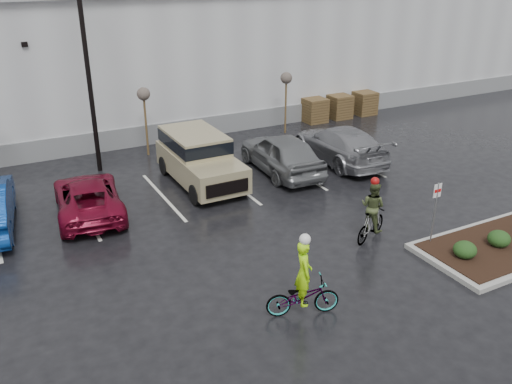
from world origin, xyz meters
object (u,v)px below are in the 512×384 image
fire_lane_sign (435,207)px  pallet_stack_c (364,103)px  pallet_stack_a (314,110)px  car_far_silver (339,144)px  sapling_east (286,81)px  pallet_stack_b (339,107)px  cyclist_olive (372,217)px  cyclist_hivis (303,290)px  lamppost (84,36)px  car_red (88,197)px  car_grey (281,153)px  sapling_mid (144,98)px  suv_tan (201,160)px

fire_lane_sign → pallet_stack_c: bearing=59.3°
pallet_stack_a → car_far_silver: size_ratio=0.24×
pallet_stack_c → sapling_east: bearing=-170.5°
pallet_stack_b → cyclist_olive: size_ratio=0.62×
car_far_silver → cyclist_hivis: 11.86m
lamppost → sapling_east: bearing=5.7°
car_red → car_grey: bearing=-170.9°
pallet_stack_b → car_grey: 9.34m
sapling_mid → fire_lane_sign: sapling_mid is taller
pallet_stack_c → suv_tan: 13.82m
pallet_stack_b → fire_lane_sign: (-6.40, -13.80, 0.73)m
pallet_stack_b → car_grey: car_grey is taller
pallet_stack_c → car_far_silver: 8.45m
pallet_stack_a → pallet_stack_c: same height
car_grey → car_far_silver: car_grey is taller
pallet_stack_c → cyclist_olive: (-9.59, -12.50, 0.13)m
sapling_east → cyclist_hivis: sapling_east is taller
cyclist_hivis → sapling_mid: bearing=17.3°
pallet_stack_b → sapling_mid: bearing=-175.1°
lamppost → pallet_stack_a: (12.50, 2.00, -5.01)m
lamppost → cyclist_hivis: (2.24, -12.91, -4.96)m
sapling_east → suv_tan: 8.22m
car_red → cyclist_olive: (7.75, -6.29, 0.14)m
car_red → cyclist_olive: size_ratio=2.18×
sapling_east → cyclist_olive: (-3.59, -11.50, -1.92)m
sapling_east → cyclist_hivis: bearing=-119.2°
pallet_stack_a → sapling_mid: bearing=-174.3°
sapling_east → suv_tan: size_ratio=0.63×
sapling_mid → car_red: size_ratio=0.67×
pallet_stack_c → cyclist_olive: bearing=-127.5°
lamppost → suv_tan: bearing=-46.4°
pallet_stack_b → fire_lane_sign: size_ratio=0.61×
pallet_stack_c → suv_tan: (-12.67, -5.50, 0.35)m
sapling_mid → fire_lane_sign: (5.30, -12.80, -1.32)m
lamppost → cyclist_hivis: bearing=-80.2°
fire_lane_sign → car_grey: size_ratio=0.44×
car_grey → suv_tan: bearing=-2.3°
pallet_stack_a → cyclist_hivis: size_ratio=0.58×
pallet_stack_a → car_far_silver: bearing=-113.6°
car_grey → cyclist_hivis: (-4.68, -9.07, -0.14)m
pallet_stack_c → car_red: bearing=-160.3°
lamppost → sapling_east: size_ratio=2.88×
car_red → cyclist_hivis: 9.41m
suv_tan → cyclist_hivis: (-1.09, -9.42, -0.31)m
sapling_mid → cyclist_hivis: sapling_mid is taller
pallet_stack_a → car_grey: 8.09m
sapling_east → pallet_stack_a: 3.39m
cyclist_hivis → lamppost: bearing=28.2°
pallet_stack_c → lamppost: bearing=-172.9°
pallet_stack_a → cyclist_hivis: 18.10m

